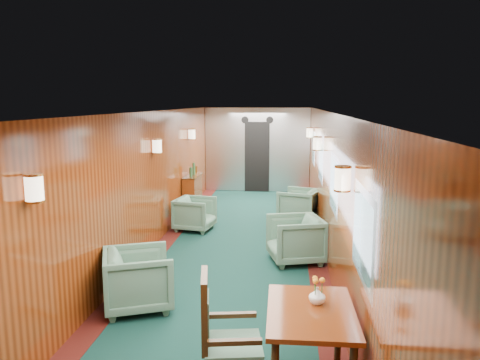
{
  "coord_description": "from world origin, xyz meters",
  "views": [
    {
      "loc": [
        0.84,
        -7.39,
        2.56
      ],
      "look_at": [
        0.0,
        0.96,
        1.15
      ],
      "focal_mm": 35.0,
      "sensor_mm": 36.0,
      "label": 1
    }
  ],
  "objects": [
    {
      "name": "dining_table",
      "position": [
        1.07,
        -3.58,
        0.67
      ],
      "size": [
        0.76,
        1.07,
        0.8
      ],
      "rotation": [
        0.0,
        0.0,
        0.01
      ],
      "color": "maroon",
      "rests_on": "ground"
    },
    {
      "name": "credenza",
      "position": [
        -1.34,
        3.17,
        0.45
      ],
      "size": [
        0.31,
        0.97,
        1.15
      ],
      "color": "maroon",
      "rests_on": "ground"
    },
    {
      "name": "armchair_right_near",
      "position": [
        1.0,
        -0.09,
        0.37
      ],
      "size": [
        1.0,
        0.98,
        0.75
      ],
      "primitive_type": "imported",
      "rotation": [
        0.0,
        0.0,
        -1.31
      ],
      "color": "#1F4839",
      "rests_on": "ground"
    },
    {
      "name": "armchair_left_far",
      "position": [
        -0.97,
        1.62,
        0.33
      ],
      "size": [
        0.84,
        0.83,
        0.66
      ],
      "primitive_type": "imported",
      "rotation": [
        0.0,
        0.0,
        1.39
      ],
      "color": "#1F4839",
      "rests_on": "ground"
    },
    {
      "name": "armchair_right_far",
      "position": [
        1.12,
        2.47,
        0.36
      ],
      "size": [
        1.01,
        0.99,
        0.72
      ],
      "primitive_type": "imported",
      "rotation": [
        0.0,
        0.0,
        -1.91
      ],
      "color": "#1F4839",
      "rests_on": "ground"
    },
    {
      "name": "side_chair",
      "position": [
        0.3,
        -3.71,
        0.62
      ],
      "size": [
        0.58,
        0.6,
        1.14
      ],
      "rotation": [
        0.0,
        0.0,
        0.16
      ],
      "color": "#1F4839",
      "rests_on": "ground"
    },
    {
      "name": "wall_sconces",
      "position": [
        0.0,
        0.57,
        1.79
      ],
      "size": [
        2.97,
        7.97,
        0.25
      ],
      "color": "#FFEBC6",
      "rests_on": "ground"
    },
    {
      "name": "armchair_left_near",
      "position": [
        -0.98,
        -2.01,
        0.38
      ],
      "size": [
        1.06,
        1.05,
        0.75
      ],
      "primitive_type": "imported",
      "rotation": [
        0.0,
        0.0,
        1.94
      ],
      "color": "#1F4839",
      "rests_on": "ground"
    },
    {
      "name": "windows_right",
      "position": [
        1.49,
        0.25,
        1.45
      ],
      "size": [
        0.02,
        8.6,
        0.8
      ],
      "color": "#AEAFB4",
      "rests_on": "ground"
    },
    {
      "name": "flower_vase",
      "position": [
        1.13,
        -3.46,
        0.87
      ],
      "size": [
        0.15,
        0.15,
        0.15
      ],
      "primitive_type": "imported",
      "rotation": [
        0.0,
        0.0,
        0.03
      ],
      "color": "white",
      "rests_on": "dining_table"
    },
    {
      "name": "room",
      "position": [
        0.0,
        0.0,
        1.63
      ],
      "size": [
        12.0,
        12.1,
        2.4
      ],
      "color": "#0E322B",
      "rests_on": "ground"
    },
    {
      "name": "bulkhead",
      "position": [
        0.0,
        5.91,
        1.18
      ],
      "size": [
        2.98,
        0.17,
        2.39
      ],
      "color": "silver",
      "rests_on": "ground"
    }
  ]
}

